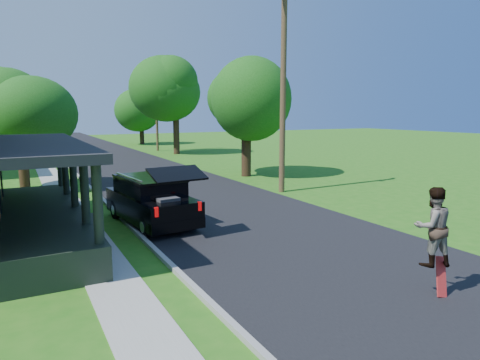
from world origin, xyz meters
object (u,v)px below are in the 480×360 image
skateboarder (433,227)px  utility_pole_near (283,87)px  black_suv (151,200)px  tree_right_near (246,96)px

skateboarder → utility_pole_near: bearing=-91.0°
black_suv → skateboarder: bearing=-73.3°
black_suv → tree_right_near: bearing=39.1°
skateboarder → utility_pole_near: 13.15m
utility_pole_near → tree_right_near: bearing=63.2°
black_suv → tree_right_near: tree_right_near is taller
utility_pole_near → black_suv: bearing=-175.4°
skateboarder → utility_pole_near: (3.94, 11.98, 3.72)m
black_suv → utility_pole_near: size_ratio=0.50×
skateboarder → utility_pole_near: utility_pole_near is taller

